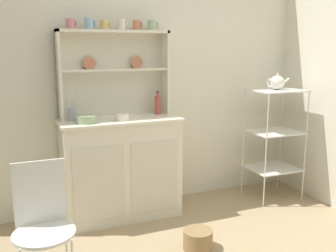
{
  "coord_description": "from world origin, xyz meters",
  "views": [
    {
      "loc": [
        -1.17,
        -1.81,
        1.51
      ],
      "look_at": [
        0.04,
        1.12,
        0.85
      ],
      "focal_mm": 41.07,
      "sensor_mm": 36.0,
      "label": 1
    }
  ],
  "objects": [
    {
      "name": "wall_back",
      "position": [
        0.0,
        1.62,
        1.25
      ],
      "size": [
        3.84,
        0.05,
        2.5
      ],
      "primitive_type": "cube",
      "color": "silver",
      "rests_on": "ground"
    },
    {
      "name": "utensil_jar",
      "position": [
        -0.7,
        1.45,
        0.96
      ],
      "size": [
        0.08,
        0.08,
        0.24
      ],
      "color": "#B2B7C6",
      "rests_on": "hutch_cabinet"
    },
    {
      "name": "cup_rose_0",
      "position": [
        -0.67,
        1.49,
        1.69
      ],
      "size": [
        0.08,
        0.07,
        0.08
      ],
      "color": "#D17A84",
      "rests_on": "hutch_shelf_unit"
    },
    {
      "name": "floor_basket",
      "position": [
        0.06,
        0.58,
        0.07
      ],
      "size": [
        0.23,
        0.23,
        0.15
      ],
      "primitive_type": "cylinder",
      "color": "#93754C",
      "rests_on": "ground"
    },
    {
      "name": "bakers_rack",
      "position": [
        1.23,
        1.23,
        0.7
      ],
      "size": [
        0.49,
        0.4,
        1.1
      ],
      "color": "silver",
      "rests_on": "ground"
    },
    {
      "name": "cup_gold_2",
      "position": [
        -0.39,
        1.49,
        1.69
      ],
      "size": [
        0.08,
        0.07,
        0.08
      ],
      "color": "#DBB760",
      "rests_on": "hutch_shelf_unit"
    },
    {
      "name": "jam_bottle",
      "position": [
        0.07,
        1.45,
        0.99
      ],
      "size": [
        0.06,
        0.06,
        0.22
      ],
      "color": "#B74C47",
      "rests_on": "hutch_cabinet"
    },
    {
      "name": "hutch_shelf_unit",
      "position": [
        -0.31,
        1.53,
        1.33
      ],
      "size": [
        0.97,
        0.18,
        0.75
      ],
      "color": "silver",
      "rests_on": "hutch_cabinet"
    },
    {
      "name": "hutch_cabinet",
      "position": [
        -0.31,
        1.37,
        0.46
      ],
      "size": [
        1.04,
        0.45,
        0.9
      ],
      "color": "silver",
      "rests_on": "ground"
    },
    {
      "name": "bowl_floral_medium",
      "position": [
        -0.31,
        1.29,
        0.92
      ],
      "size": [
        0.12,
        0.12,
        0.05
      ],
      "primitive_type": "cylinder",
      "color": "silver",
      "rests_on": "hutch_cabinet"
    },
    {
      "name": "bowl_mixing_large",
      "position": [
        -0.62,
        1.29,
        0.93
      ],
      "size": [
        0.17,
        0.17,
        0.06
      ],
      "primitive_type": "cylinder",
      "color": "#9EB78E",
      "rests_on": "hutch_cabinet"
    },
    {
      "name": "cup_sage_5",
      "position": [
        0.04,
        1.49,
        1.69
      ],
      "size": [
        0.09,
        0.08,
        0.09
      ],
      "color": "#9EB78E",
      "rests_on": "hutch_shelf_unit"
    },
    {
      "name": "cup_cream_3",
      "position": [
        -0.24,
        1.49,
        1.7
      ],
      "size": [
        0.08,
        0.07,
        0.09
      ],
      "color": "silver",
      "rests_on": "hutch_shelf_unit"
    },
    {
      "name": "wire_chair",
      "position": [
        -1.06,
        0.41,
        0.52
      ],
      "size": [
        0.36,
        0.36,
        0.85
      ],
      "rotation": [
        0.0,
        0.0,
        -0.53
      ],
      "color": "white",
      "rests_on": "ground"
    },
    {
      "name": "porcelain_teapot",
      "position": [
        1.23,
        1.23,
        1.17
      ],
      "size": [
        0.23,
        0.14,
        0.16
      ],
      "color": "white",
      "rests_on": "bakers_rack"
    },
    {
      "name": "cup_sky_1",
      "position": [
        -0.52,
        1.49,
        1.7
      ],
      "size": [
        0.09,
        0.08,
        0.09
      ],
      "color": "#8EB2D1",
      "rests_on": "hutch_shelf_unit"
    },
    {
      "name": "cup_terracotta_4",
      "position": [
        -0.11,
        1.49,
        1.69
      ],
      "size": [
        0.08,
        0.07,
        0.09
      ],
      "color": "#C67556",
      "rests_on": "hutch_shelf_unit"
    }
  ]
}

